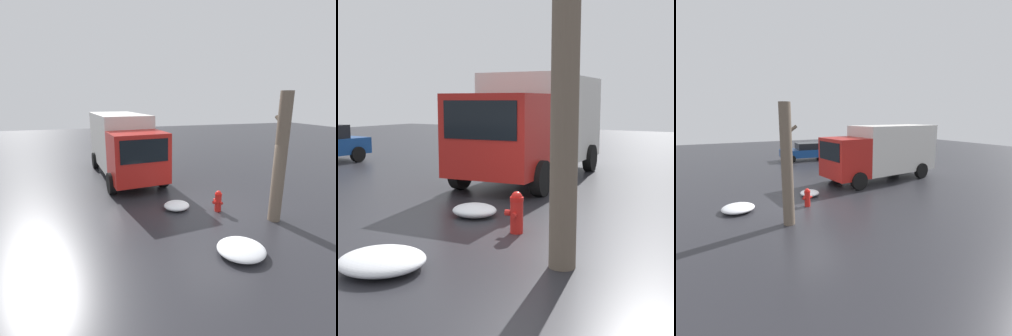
% 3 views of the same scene
% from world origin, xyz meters
% --- Properties ---
extents(ground_plane, '(60.00, 60.00, 0.00)m').
position_xyz_m(ground_plane, '(0.00, 0.00, 0.00)').
color(ground_plane, '#28282D').
extents(fire_hydrant, '(0.44, 0.35, 0.76)m').
position_xyz_m(fire_hydrant, '(-0.00, 0.00, 0.39)').
color(fire_hydrant, red).
rests_on(fire_hydrant, ground_plane).
extents(tree_trunk, '(0.59, 0.39, 4.08)m').
position_xyz_m(tree_trunk, '(-1.18, -1.42, 2.05)').
color(tree_trunk, '#6B5B4C').
rests_on(tree_trunk, ground_plane).
extents(delivery_truck, '(7.15, 3.14, 3.12)m').
position_xyz_m(delivery_truck, '(5.61, 2.54, 1.69)').
color(delivery_truck, red).
rests_on(delivery_truck, ground_plane).
extents(snow_pile_by_hydrant, '(1.22, 1.23, 0.27)m').
position_xyz_m(snow_pile_by_hydrant, '(-2.59, 0.69, 0.14)').
color(snow_pile_by_hydrant, white).
rests_on(snow_pile_by_hydrant, ground_plane).
extents(snow_pile_curbside, '(0.86, 0.92, 0.27)m').
position_xyz_m(snow_pile_curbside, '(0.59, 1.33, 0.13)').
color(snow_pile_curbside, white).
rests_on(snow_pile_curbside, ground_plane).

